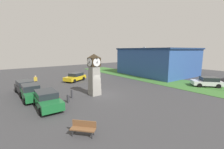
{
  "coord_description": "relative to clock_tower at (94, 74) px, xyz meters",
  "views": [
    {
      "loc": [
        14.84,
        -9.93,
        5.37
      ],
      "look_at": [
        -0.11,
        1.65,
        2.26
      ],
      "focal_mm": 24.0,
      "sensor_mm": 36.0,
      "label": 1
    }
  ],
  "objects": [
    {
      "name": "car_near_tower",
      "position": [
        -2.76,
        -6.38,
        -1.68
      ],
      "size": [
        4.08,
        1.85,
        1.65
      ],
      "color": "#19602D",
      "rests_on": "ground_plane"
    },
    {
      "name": "car_end_of_row",
      "position": [
        -9.1,
        1.6,
        -1.78
      ],
      "size": [
        3.46,
        4.41,
        1.41
      ],
      "color": "gold",
      "rests_on": "ground_plane"
    },
    {
      "name": "car_navy_sedan",
      "position": [
        -5.8,
        -6.48,
        -1.71
      ],
      "size": [
        4.5,
        2.11,
        1.57
      ],
      "color": "black",
      "rests_on": "ground_plane"
    },
    {
      "name": "car_silver_hatch",
      "position": [
        6.64,
        15.36,
        -1.77
      ],
      "size": [
        4.24,
        4.03,
        1.44
      ],
      "color": "silver",
      "rests_on": "ground_plane"
    },
    {
      "name": "car_by_building",
      "position": [
        0.71,
        -5.62,
        -1.71
      ],
      "size": [
        4.63,
        2.1,
        1.55
      ],
      "color": "#19602D",
      "rests_on": "ground_plane"
    },
    {
      "name": "bollard_near_tower",
      "position": [
        1.39,
        -4.76,
        -1.94
      ],
      "size": [
        0.24,
        0.24,
        1.12
      ],
      "color": "brown",
      "rests_on": "ground_plane"
    },
    {
      "name": "warehouse_blue_far",
      "position": [
        -5.02,
        19.12,
        0.38
      ],
      "size": [
        14.88,
        12.49,
        5.76
      ],
      "color": "#2D5193",
      "rests_on": "ground_plane"
    },
    {
      "name": "bench",
      "position": [
        7.04,
        -5.09,
        -1.98
      ],
      "size": [
        1.55,
        1.46,
        0.9
      ],
      "color": "brown",
      "rests_on": "ground_plane"
    },
    {
      "name": "bollard_mid_row",
      "position": [
        0.64,
        -3.56,
        -2.06
      ],
      "size": [
        0.27,
        0.27,
        0.88
      ],
      "color": "#333338",
      "rests_on": "ground_plane"
    },
    {
      "name": "ground_plane",
      "position": [
        0.28,
        0.88,
        -2.51
      ],
      "size": [
        71.99,
        71.99,
        0.0
      ],
      "primitive_type": "plane",
      "color": "#38383A"
    },
    {
      "name": "grass_verge_far",
      "position": [
        -1.92,
        14.08,
        -2.49
      ],
      "size": [
        43.19,
        6.95,
        0.04
      ],
      "primitive_type": "cube",
      "color": "#386B2D",
      "rests_on": "ground_plane"
    },
    {
      "name": "street_lamp_near_road",
      "position": [
        -7.17,
        17.33,
        1.0
      ],
      "size": [
        0.5,
        0.24,
        6.04
      ],
      "color": "#333338",
      "rests_on": "ground_plane"
    },
    {
      "name": "bollard_far_row",
      "position": [
        -0.51,
        -2.68,
        -1.99
      ],
      "size": [
        0.21,
        0.21,
        1.02
      ],
      "color": "#333338",
      "rests_on": "ground_plane"
    },
    {
      "name": "clock_tower",
      "position": [
        0.0,
        0.0,
        0.0
      ],
      "size": [
        1.53,
        1.58,
        4.93
      ],
      "color": "gray",
      "rests_on": "ground_plane"
    },
    {
      "name": "pedestrian_near_bench",
      "position": [
        -9.11,
        -4.68,
        -1.59
      ],
      "size": [
        0.42,
        0.47,
        1.61
      ],
      "color": "#3F3F47",
      "rests_on": "ground_plane"
    }
  ]
}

